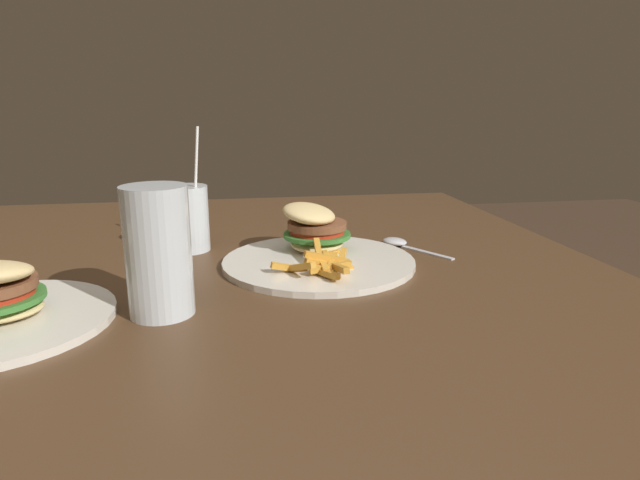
# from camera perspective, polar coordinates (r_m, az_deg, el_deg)

# --- Properties ---
(dining_table) EXTENTS (1.30, 1.21, 0.73)m
(dining_table) POSITION_cam_1_polar(r_m,az_deg,el_deg) (0.88, -8.74, -8.49)
(dining_table) COLOR #4C331E
(dining_table) RESTS_ON ground_plane
(meal_plate_near) EXTENTS (0.31, 0.31, 0.10)m
(meal_plate_near) POSITION_cam_1_polar(r_m,az_deg,el_deg) (0.89, -0.20, -0.70)
(meal_plate_near) COLOR silver
(meal_plate_near) RESTS_ON dining_table
(beer_glass) EXTENTS (0.08, 0.08, 0.16)m
(beer_glass) POSITION_cam_1_polar(r_m,az_deg,el_deg) (0.69, -16.65, -1.68)
(beer_glass) COLOR silver
(beer_glass) RESTS_ON dining_table
(juice_glass) EXTENTS (0.08, 0.08, 0.22)m
(juice_glass) POSITION_cam_1_polar(r_m,az_deg,el_deg) (0.98, -13.86, 1.97)
(juice_glass) COLOR silver
(juice_glass) RESTS_ON dining_table
(spoon) EXTENTS (0.14, 0.10, 0.01)m
(spoon) POSITION_cam_1_polar(r_m,az_deg,el_deg) (1.00, 8.46, -0.29)
(spoon) COLOR silver
(spoon) RESTS_ON dining_table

